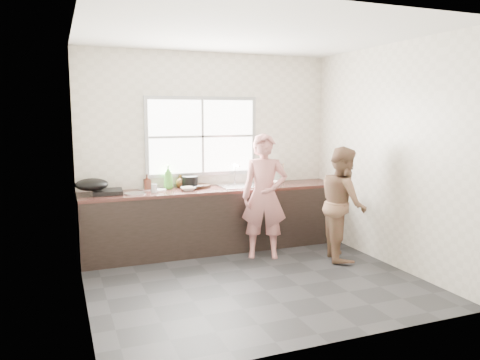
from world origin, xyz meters
name	(u,v)px	position (x,y,z in m)	size (l,w,h in m)	color
floor	(253,280)	(0.00, 0.00, -0.01)	(3.60, 3.20, 0.01)	#28282A
ceiling	(254,33)	(0.00, 0.00, 2.71)	(3.60, 3.20, 0.01)	silver
wall_back	(209,150)	(0.00, 1.60, 1.35)	(3.60, 0.01, 2.70)	beige
wall_left	(79,168)	(-1.80, 0.00, 1.35)	(0.01, 3.20, 2.70)	beige
wall_right	(388,156)	(1.80, 0.00, 1.35)	(0.01, 3.20, 2.70)	silver
wall_front	(334,181)	(0.00, -1.60, 1.35)	(3.60, 0.01, 2.70)	silver
cabinet	(216,220)	(0.00, 1.29, 0.41)	(3.60, 0.62, 0.82)	black
countertop	(216,189)	(0.00, 1.29, 0.84)	(3.60, 0.64, 0.04)	#381C16
sink	(240,186)	(0.35, 1.29, 0.86)	(0.55, 0.45, 0.02)	silver
faucet	(235,174)	(0.35, 1.49, 1.01)	(0.02, 0.02, 0.30)	silver
window_frame	(202,136)	(-0.10, 1.59, 1.55)	(1.60, 0.05, 1.10)	#9EA0A5
window_glazing	(203,136)	(-0.10, 1.57, 1.55)	(1.50, 0.01, 1.00)	white
woman	(264,200)	(0.47, 0.74, 0.75)	(0.55, 0.36, 1.51)	tan
person_side	(343,203)	(1.39, 0.31, 0.73)	(0.71, 0.55, 1.46)	brown
cutting_board	(198,186)	(-0.21, 1.45, 0.88)	(0.35, 0.35, 0.04)	black
cleaver	(197,186)	(-0.27, 1.28, 0.90)	(0.20, 0.10, 0.01)	#A6A8AD
bowl_mince	(188,189)	(-0.41, 1.21, 0.88)	(0.19, 0.19, 0.05)	white
bowl_crabs	(271,184)	(0.76, 1.13, 0.89)	(0.19, 0.19, 0.06)	silver
bowl_held	(262,185)	(0.62, 1.13, 0.89)	(0.18, 0.18, 0.06)	white
black_pot	(190,182)	(-0.32, 1.45, 0.94)	(0.22, 0.22, 0.16)	black
plate_food	(159,190)	(-0.77, 1.37, 0.87)	(0.20, 0.20, 0.02)	white
bottle_green	(168,177)	(-0.62, 1.45, 1.02)	(0.13, 0.13, 0.33)	green
bottle_brown_tall	(147,183)	(-0.89, 1.52, 0.95)	(0.08, 0.08, 0.18)	#421B10
bottle_brown_short	(181,182)	(-0.44, 1.52, 0.94)	(0.13, 0.13, 0.16)	#492C12
glass_jar	(154,188)	(-0.86, 1.24, 0.91)	(0.08, 0.08, 0.11)	#B8BEBE
burner	(108,192)	(-1.42, 1.34, 0.89)	(0.36, 0.36, 0.05)	black
wok	(92,185)	(-1.62, 1.30, 1.00)	(0.40, 0.40, 0.15)	black
dish_rack	(268,173)	(0.87, 1.48, 1.01)	(0.40, 0.28, 0.30)	silver
pot_lid_left	(135,193)	(-1.10, 1.22, 0.87)	(0.27, 0.27, 0.01)	#B5B6BC
pot_lid_right	(146,189)	(-0.90, 1.52, 0.87)	(0.25, 0.25, 0.01)	silver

